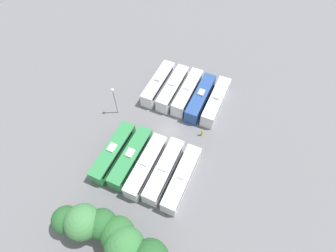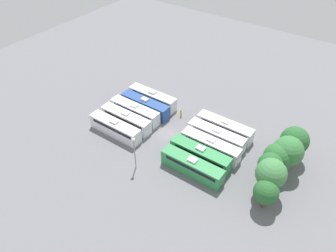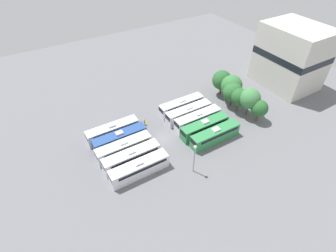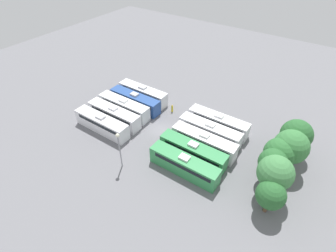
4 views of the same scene
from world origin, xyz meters
TOP-DOWN VIEW (x-y plane):
  - ground_plane at (0.00, 0.00)m, footprint 124.88×124.88m
  - bus_0 at (-6.21, -9.17)m, footprint 2.55×11.63m
  - bus_1 at (-3.07, -8.78)m, footprint 2.55×11.63m
  - bus_2 at (-0.09, -9.18)m, footprint 2.55×11.63m
  - bus_3 at (3.06, -8.93)m, footprint 2.55×11.63m
  - bus_4 at (6.37, -8.87)m, footprint 2.55×11.63m
  - bus_5 at (-6.29, 8.86)m, footprint 2.55×11.63m
  - bus_6 at (-3.06, 8.76)m, footprint 2.55×11.63m
  - bus_7 at (0.04, 9.22)m, footprint 2.55×11.63m
  - bus_8 at (3.13, 8.87)m, footprint 2.55×11.63m
  - bus_9 at (6.42, 9.22)m, footprint 2.55×11.63m
  - worker_person at (-6.15, -1.49)m, footprint 0.36×0.36m
  - light_pole at (11.06, 0.25)m, footprint 0.60×0.60m
  - tree_1 at (-3.50, 21.96)m, footprint 5.31×5.31m
  - tree_2 at (-1.75, 20.93)m, footprint 4.84×4.84m
  - tree_3 at (0.92, 20.67)m, footprint 4.18×4.18m
  - tree_4 at (3.22, 21.61)m, footprint 4.97×4.97m
  - tree_5 at (6.06, 22.19)m, footprint 3.96×3.96m

SIDE VIEW (x-z plane):
  - ground_plane at x=0.00m, z-range 0.00..0.00m
  - worker_person at x=-6.15m, z-range -0.06..1.67m
  - bus_0 at x=-6.21m, z-range -0.03..3.37m
  - bus_1 at x=-3.07m, z-range -0.03..3.37m
  - bus_2 at x=-0.09m, z-range -0.03..3.37m
  - bus_3 at x=3.06m, z-range -0.03..3.37m
  - bus_4 at x=6.37m, z-range -0.03..3.37m
  - bus_5 at x=-6.29m, z-range -0.03..3.37m
  - bus_6 at x=-3.06m, z-range -0.03..3.37m
  - bus_7 at x=0.04m, z-range -0.03..3.37m
  - bus_8 at x=3.13m, z-range -0.03..3.37m
  - bus_9 at x=6.42m, z-range -0.03..3.37m
  - tree_5 at x=6.06m, z-range 0.77..6.32m
  - tree_2 at x=-1.75m, z-range 0.80..7.29m
  - tree_3 at x=0.92m, z-range 1.06..7.39m
  - tree_1 at x=-3.50m, z-range 0.98..8.27m
  - light_pole at x=11.06m, z-range 1.31..8.20m
  - tree_4 at x=3.22m, z-range 1.15..8.43m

